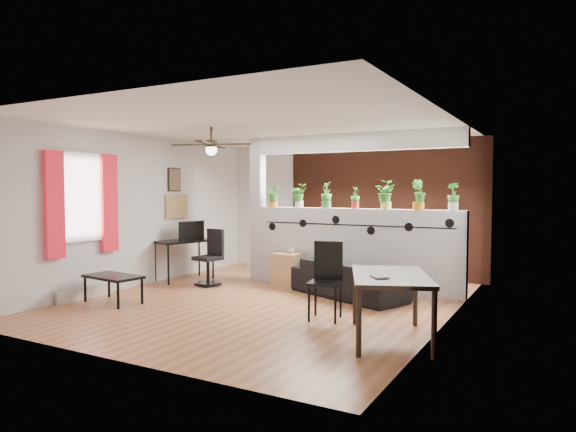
# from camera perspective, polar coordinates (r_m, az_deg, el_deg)

# --- Properties ---
(room_shell) EXTENTS (6.30, 7.10, 2.90)m
(room_shell) POSITION_cam_1_polar(r_m,az_deg,el_deg) (7.61, -2.28, 0.20)
(room_shell) COLOR brown
(room_shell) RESTS_ON ground
(partition_wall) EXTENTS (3.60, 0.18, 1.35)m
(partition_wall) POSITION_cam_1_polar(r_m,az_deg,el_deg) (8.65, 7.45, -3.64)
(partition_wall) COLOR #BCBCC1
(partition_wall) RESTS_ON ground
(ceiling_header) EXTENTS (3.60, 0.18, 0.30)m
(ceiling_header) POSITION_cam_1_polar(r_m,az_deg,el_deg) (8.63, 7.53, 8.15)
(ceiling_header) COLOR silver
(ceiling_header) RESTS_ON room_shell
(pier_column) EXTENTS (0.22, 0.20, 2.60)m
(pier_column) POSITION_cam_1_polar(r_m,az_deg,el_deg) (9.47, -3.36, 0.74)
(pier_column) COLOR #BCBCC1
(pier_column) RESTS_ON ground
(brick_panel) EXTENTS (3.90, 0.05, 2.60)m
(brick_panel) POSITION_cam_1_polar(r_m,az_deg,el_deg) (9.99, 10.55, 0.82)
(brick_panel) COLOR brown
(brick_panel) RESTS_ON ground
(vine_decal) EXTENTS (3.31, 0.01, 0.30)m
(vine_decal) POSITION_cam_1_polar(r_m,az_deg,el_deg) (8.53, 7.24, -1.00)
(vine_decal) COLOR black
(vine_decal) RESTS_ON partition_wall
(window_assembly) EXTENTS (0.09, 1.30, 1.55)m
(window_assembly) POSITION_cam_1_polar(r_m,az_deg,el_deg) (8.38, -21.89, 1.67)
(window_assembly) COLOR white
(window_assembly) RESTS_ON room_shell
(baseboard_heater) EXTENTS (0.08, 1.00, 0.18)m
(baseboard_heater) POSITION_cam_1_polar(r_m,az_deg,el_deg) (8.51, -21.63, -7.93)
(baseboard_heater) COLOR beige
(baseboard_heater) RESTS_ON ground
(corkboard) EXTENTS (0.03, 0.60, 0.45)m
(corkboard) POSITION_cam_1_polar(r_m,az_deg,el_deg) (9.90, -12.27, 1.07)
(corkboard) COLOR olive
(corkboard) RESTS_ON room_shell
(framed_art) EXTENTS (0.03, 0.34, 0.44)m
(framed_art) POSITION_cam_1_polar(r_m,az_deg,el_deg) (9.86, -12.50, 3.96)
(framed_art) COLOR #8C7259
(framed_art) RESTS_ON room_shell
(ceiling_fan) EXTENTS (1.19, 1.19, 0.43)m
(ceiling_fan) POSITION_cam_1_polar(r_m,az_deg,el_deg) (7.83, -8.51, 7.68)
(ceiling_fan) COLOR black
(ceiling_fan) RESTS_ON room_shell
(potted_plant_0) EXTENTS (0.19, 0.23, 0.42)m
(potted_plant_0) POSITION_cam_1_polar(r_m,az_deg,el_deg) (9.29, -1.64, 2.40)
(potted_plant_0) COLOR orange
(potted_plant_0) RESTS_ON partition_wall
(potted_plant_1) EXTENTS (0.27, 0.26, 0.42)m
(potted_plant_1) POSITION_cam_1_polar(r_m,az_deg,el_deg) (9.03, 1.25, 2.36)
(potted_plant_1) COLOR white
(potted_plant_1) RESTS_ON partition_wall
(potted_plant_2) EXTENTS (0.22, 0.26, 0.45)m
(potted_plant_2) POSITION_cam_1_polar(r_m,az_deg,el_deg) (8.80, 4.30, 2.43)
(potted_plant_2) COLOR #318833
(potted_plant_2) RESTS_ON partition_wall
(potted_plant_3) EXTENTS (0.22, 0.23, 0.37)m
(potted_plant_3) POSITION_cam_1_polar(r_m,az_deg,el_deg) (8.60, 7.49, 2.13)
(potted_plant_3) COLOR red
(potted_plant_3) RESTS_ON partition_wall
(potted_plant_4) EXTENTS (0.25, 0.21, 0.46)m
(potted_plant_4) POSITION_cam_1_polar(r_m,az_deg,el_deg) (8.42, 10.84, 2.42)
(potted_plant_4) COLOR #E7D751
(potted_plant_4) RESTS_ON partition_wall
(potted_plant_5) EXTENTS (0.27, 0.23, 0.48)m
(potted_plant_5) POSITION_cam_1_polar(r_m,az_deg,el_deg) (8.27, 14.32, 2.42)
(potted_plant_5) COLOR orange
(potted_plant_5) RESTS_ON partition_wall
(potted_plant_6) EXTENTS (0.27, 0.26, 0.42)m
(potted_plant_6) POSITION_cam_1_polar(r_m,az_deg,el_deg) (8.16, 17.90, 2.16)
(potted_plant_6) COLOR silver
(potted_plant_6) RESTS_ON partition_wall
(sofa) EXTENTS (1.97, 1.37, 0.54)m
(sofa) POSITION_cam_1_polar(r_m,az_deg,el_deg) (8.08, 6.72, -7.03)
(sofa) COLOR black
(sofa) RESTS_ON ground
(cube_shelf) EXTENTS (0.51, 0.46, 0.57)m
(cube_shelf) POSITION_cam_1_polar(r_m,az_deg,el_deg) (8.85, 0.06, -6.00)
(cube_shelf) COLOR #A58157
(cube_shelf) RESTS_ON ground
(cup) EXTENTS (0.14, 0.14, 0.10)m
(cup) POSITION_cam_1_polar(r_m,az_deg,el_deg) (8.78, 0.34, -3.86)
(cup) COLOR gray
(cup) RESTS_ON cube_shelf
(computer_desk) EXTENTS (0.82, 1.14, 0.74)m
(computer_desk) POSITION_cam_1_polar(r_m,az_deg,el_deg) (9.60, -11.44, -3.05)
(computer_desk) COLOR black
(computer_desk) RESTS_ON ground
(monitor) EXTENTS (0.33, 0.11, 0.19)m
(monitor) POSITION_cam_1_polar(r_m,az_deg,el_deg) (9.70, -10.88, -2.00)
(monitor) COLOR black
(monitor) RESTS_ON computer_desk
(office_chair) EXTENTS (0.50, 0.50, 0.96)m
(office_chair) POSITION_cam_1_polar(r_m,az_deg,el_deg) (9.05, -8.62, -4.97)
(office_chair) COLOR black
(office_chair) RESTS_ON ground
(dining_table) EXTENTS (1.27, 1.55, 0.73)m
(dining_table) POSITION_cam_1_polar(r_m,az_deg,el_deg) (5.82, 11.30, -7.14)
(dining_table) COLOR black
(dining_table) RESTS_ON ground
(book) EXTENTS (0.26, 0.27, 0.02)m
(book) POSITION_cam_1_polar(r_m,az_deg,el_deg) (5.55, 9.39, -6.69)
(book) COLOR gray
(book) RESTS_ON dining_table
(folding_chair) EXTENTS (0.47, 0.47, 0.99)m
(folding_chair) POSITION_cam_1_polar(r_m,az_deg,el_deg) (6.69, 4.34, -6.35)
(folding_chair) COLOR black
(folding_chair) RESTS_ON ground
(coffee_table) EXTENTS (0.93, 0.59, 0.41)m
(coffee_table) POSITION_cam_1_polar(r_m,az_deg,el_deg) (8.00, -18.86, -6.56)
(coffee_table) COLOR black
(coffee_table) RESTS_ON ground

